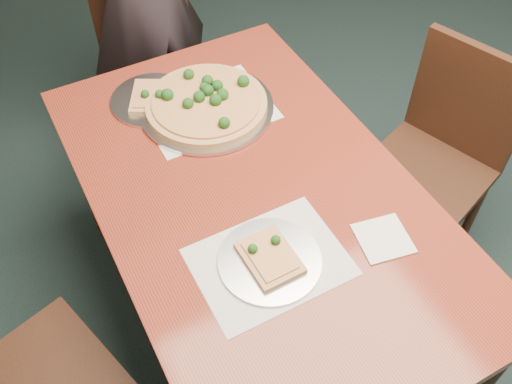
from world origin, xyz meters
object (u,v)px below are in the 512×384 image
chair_far (145,51)px  slice_plate_far (152,98)px  chair_right (441,151)px  pizza_pan (206,103)px  slice_plate_near (270,259)px  dining_table (256,211)px

chair_far → slice_plate_far: chair_far is taller
chair_right → pizza_pan: chair_right is taller
chair_far → slice_plate_near: chair_far is taller
pizza_pan → slice_plate_near: bearing=-99.9°
dining_table → chair_far: bearing=87.7°
chair_right → slice_plate_near: (-0.88, -0.26, 0.25)m
slice_plate_far → chair_far: bearing=74.5°
dining_table → pizza_pan: 0.42m
chair_far → pizza_pan: bearing=-70.8°
dining_table → chair_far: (0.04, 1.13, -0.14)m
dining_table → chair_right: size_ratio=1.65×
chair_right → slice_plate_far: bearing=-138.3°
slice_plate_near → dining_table: bearing=70.3°
chair_far → slice_plate_near: (-0.13, -1.36, 0.25)m
slice_plate_near → chair_far: bearing=84.6°
dining_table → pizza_pan: bearing=86.1°
dining_table → slice_plate_near: bearing=-109.7°
chair_right → slice_plate_near: 0.95m
chair_right → slice_plate_far: size_ratio=3.25×
dining_table → slice_plate_near: (-0.08, -0.23, 0.11)m
pizza_pan → slice_plate_far: bearing=140.0°
dining_table → slice_plate_far: bearing=102.9°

